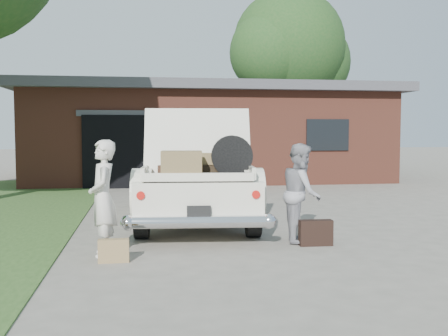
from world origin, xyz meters
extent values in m
plane|color=gray|center=(0.00, 0.00, 0.00)|extent=(90.00, 90.00, 0.00)
cube|color=brown|center=(1.00, 11.50, 1.50)|extent=(12.00, 7.00, 3.00)
cube|color=#4C4C51|center=(1.00, 11.50, 3.15)|extent=(12.80, 7.80, 0.30)
cube|color=black|center=(-1.50, 8.05, 1.10)|extent=(3.20, 0.30, 2.20)
cube|color=#4C4C51|center=(-1.50, 7.98, 2.25)|extent=(3.50, 0.12, 0.18)
cube|color=black|center=(4.50, 7.98, 1.60)|extent=(1.40, 0.08, 1.00)
cylinder|color=#38281E|center=(5.95, 17.68, 2.38)|extent=(0.44, 0.44, 4.76)
sphere|color=#304C1F|center=(5.95, 17.68, 5.95)|extent=(5.62, 5.62, 5.62)
sphere|color=#304C1F|center=(7.22, 18.24, 5.27)|extent=(4.22, 4.22, 4.22)
sphere|color=#304C1F|center=(4.83, 16.97, 5.53)|extent=(3.94, 3.94, 3.94)
cube|color=beige|center=(-0.32, 2.02, 0.63)|extent=(2.37, 5.23, 0.66)
cube|color=#B1AB9B|center=(-0.29, 2.32, 1.22)|extent=(1.85, 2.17, 0.53)
cube|color=black|center=(-0.21, 3.28, 1.20)|extent=(1.58, 0.22, 0.45)
cube|color=black|center=(-0.38, 1.36, 1.20)|extent=(1.58, 0.22, 0.45)
cylinder|color=black|center=(-1.36, 0.38, 0.34)|extent=(0.28, 0.69, 0.67)
cylinder|color=black|center=(0.42, 0.22, 0.34)|extent=(0.28, 0.69, 0.67)
cylinder|color=black|center=(-1.06, 3.82, 0.34)|extent=(0.28, 0.69, 0.67)
cylinder|color=black|center=(0.72, 3.66, 0.34)|extent=(0.28, 0.69, 0.67)
cylinder|color=silver|center=(-0.55, -0.56, 0.41)|extent=(2.09, 0.37, 0.18)
cylinder|color=#A5140F|center=(-1.37, -0.42, 0.79)|extent=(0.13, 0.11, 0.12)
cylinder|color=#A5140F|center=(0.29, -0.56, 0.79)|extent=(0.13, 0.11, 0.12)
cube|color=black|center=(-0.55, -0.58, 0.56)|extent=(0.35, 0.05, 0.17)
cube|color=black|center=(-0.49, 0.10, 0.99)|extent=(1.67, 1.25, 0.04)
cube|color=beige|center=(-1.30, 0.17, 1.09)|extent=(0.16, 1.12, 0.18)
cube|color=beige|center=(0.32, 0.03, 1.09)|extent=(0.16, 1.12, 0.18)
cube|color=beige|center=(-0.54, -0.46, 1.05)|extent=(1.62, 0.20, 0.12)
cube|color=beige|center=(-0.46, 0.43, 1.54)|extent=(1.74, 0.65, 1.09)
cube|color=#472C1E|center=(-0.83, 0.26, 1.09)|extent=(0.57, 0.40, 0.17)
cube|color=brown|center=(-0.77, -0.24, 1.21)|extent=(0.63, 0.44, 0.41)
cube|color=black|center=(-0.41, 0.20, 1.09)|extent=(0.60, 0.42, 0.18)
cube|color=olive|center=(-0.34, 0.28, 1.28)|extent=(0.55, 0.38, 0.18)
cylinder|color=black|center=(0.03, 0.00, 1.33)|extent=(0.66, 0.22, 0.64)
imported|color=beige|center=(-1.89, -0.70, 0.80)|extent=(0.43, 0.62, 1.60)
imported|color=gray|center=(1.08, -0.22, 0.76)|extent=(0.72, 0.85, 1.53)
cube|color=#977A4D|center=(-1.73, -1.12, 0.15)|extent=(0.40, 0.13, 0.31)
cube|color=black|center=(1.21, -0.56, 0.19)|extent=(0.50, 0.17, 0.39)
camera|label=1|loc=(-1.35, -8.00, 1.71)|focal=42.00mm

